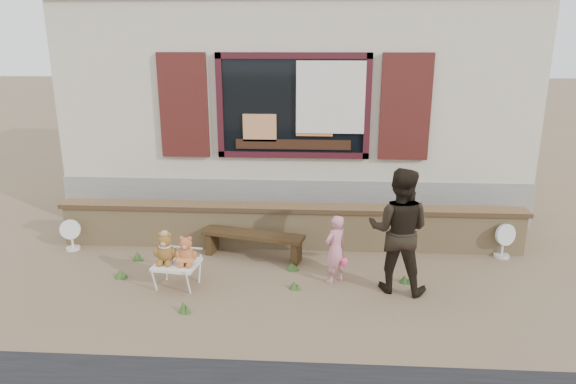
# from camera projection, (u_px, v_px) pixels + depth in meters

# --- Properties ---
(ground) EXTENTS (80.00, 80.00, 0.00)m
(ground) POSITION_uv_depth(u_px,v_px,m) (285.00, 274.00, 7.02)
(ground) COLOR brown
(ground) RESTS_ON ground
(shopfront) EXTENTS (8.04, 5.13, 4.00)m
(shopfront) POSITION_uv_depth(u_px,v_px,m) (300.00, 94.00, 10.75)
(shopfront) COLOR #A99D89
(shopfront) RESTS_ON ground
(brick_wall) EXTENTS (7.10, 0.36, 0.67)m
(brick_wall) POSITION_uv_depth(u_px,v_px,m) (290.00, 226.00, 7.88)
(brick_wall) COLOR tan
(brick_wall) RESTS_ON ground
(bench) EXTENTS (1.54, 0.67, 0.39)m
(bench) POSITION_uv_depth(u_px,v_px,m) (253.00, 240.00, 7.49)
(bench) COLOR #302110
(bench) RESTS_ON ground
(folding_chair) EXTENTS (0.59, 0.54, 0.33)m
(folding_chair) POSITION_uv_depth(u_px,v_px,m) (177.00, 265.00, 6.59)
(folding_chair) COLOR white
(folding_chair) RESTS_ON ground
(teddy_bear_left) EXTENTS (0.34, 0.30, 0.42)m
(teddy_bear_left) POSITION_uv_depth(u_px,v_px,m) (165.00, 247.00, 6.55)
(teddy_bear_left) COLOR brown
(teddy_bear_left) RESTS_ON folding_chair
(teddy_bear_right) EXTENTS (0.31, 0.28, 0.39)m
(teddy_bear_right) POSITION_uv_depth(u_px,v_px,m) (186.00, 250.00, 6.51)
(teddy_bear_right) COLOR #9A512A
(teddy_bear_right) RESTS_ON folding_chair
(child) EXTENTS (0.40, 0.38, 0.92)m
(child) POSITION_uv_depth(u_px,v_px,m) (336.00, 249.00, 6.68)
(child) COLOR pink
(child) RESTS_ON ground
(adult) EXTENTS (0.92, 0.80, 1.60)m
(adult) POSITION_uv_depth(u_px,v_px,m) (399.00, 230.00, 6.39)
(adult) COLOR black
(adult) RESTS_ON ground
(fan_left) EXTENTS (0.31, 0.21, 0.49)m
(fan_left) POSITION_uv_depth(u_px,v_px,m) (71.00, 234.00, 7.79)
(fan_left) COLOR silver
(fan_left) RESTS_ON ground
(fan_right) EXTENTS (0.34, 0.22, 0.52)m
(fan_right) POSITION_uv_depth(u_px,v_px,m) (503.00, 240.00, 7.52)
(fan_right) COLOR silver
(fan_right) RESTS_ON ground
(grass_tufts) EXTENTS (3.96, 1.58, 0.14)m
(grass_tufts) POSITION_uv_depth(u_px,v_px,m) (225.00, 275.00, 6.87)
(grass_tufts) COLOR #325120
(grass_tufts) RESTS_ON ground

